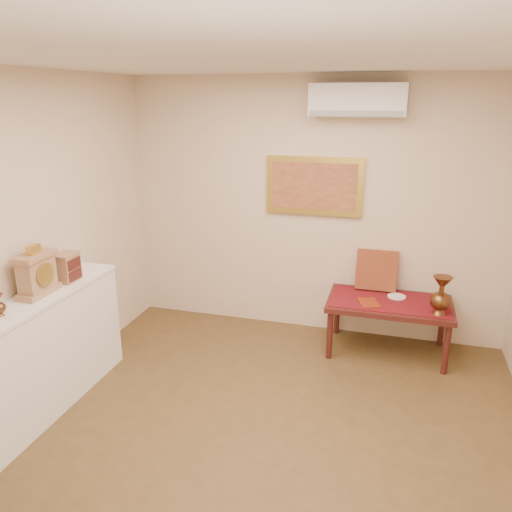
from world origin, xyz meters
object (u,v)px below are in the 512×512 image
(brass_urn_tall, at_px, (441,291))
(display_ledge, at_px, (32,362))
(low_table, at_px, (389,307))
(mantel_clock, at_px, (37,274))
(wooden_chest, at_px, (67,267))

(brass_urn_tall, height_order, display_ledge, brass_urn_tall)
(brass_urn_tall, relative_size, display_ledge, 0.22)
(display_ledge, height_order, low_table, display_ledge)
(mantel_clock, bearing_deg, wooden_chest, 85.66)
(brass_urn_tall, xyz_separation_m, display_ledge, (-3.12, -1.69, -0.29))
(display_ledge, bearing_deg, low_table, 35.10)
(low_table, bearing_deg, wooden_chest, -153.13)
(mantel_clock, distance_m, wooden_chest, 0.34)
(brass_urn_tall, xyz_separation_m, low_table, (-0.45, 0.19, -0.29))
(low_table, bearing_deg, display_ledge, -144.90)
(low_table, bearing_deg, brass_urn_tall, -23.27)
(display_ledge, xyz_separation_m, mantel_clock, (-0.01, 0.20, 0.66))
(brass_urn_tall, xyz_separation_m, mantel_clock, (-3.13, -1.49, 0.38))
(mantel_clock, xyz_separation_m, wooden_chest, (0.03, 0.33, -0.05))
(display_ledge, bearing_deg, wooden_chest, 87.99)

